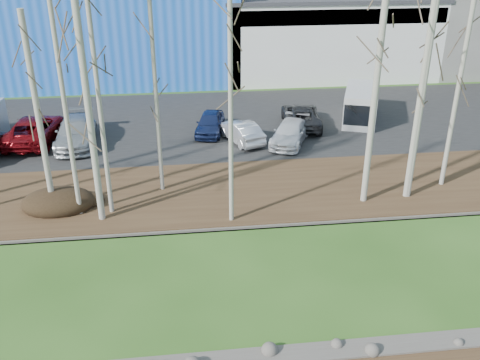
{
  "coord_description": "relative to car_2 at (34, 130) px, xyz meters",
  "views": [
    {
      "loc": [
        -1.23,
        -9.26,
        12.07
      ],
      "look_at": [
        1.21,
        10.72,
        2.5
      ],
      "focal_mm": 40.0,
      "sensor_mm": 36.0,
      "label": 1
    }
  ],
  "objects": [
    {
      "name": "river",
      "position": [
        9.93,
        -15.4,
        -0.93
      ],
      "size": [
        80.0,
        8.0,
        0.9
      ],
      "primitive_type": null,
      "color": "black",
      "rests_on": "ground"
    },
    {
      "name": "far_bank_rocks",
      "position": [
        9.93,
        -11.3,
        -0.93
      ],
      "size": [
        80.0,
        0.8,
        0.46
      ],
      "primitive_type": null,
      "color": "#47423D",
      "rests_on": "ground"
    },
    {
      "name": "far_bank",
      "position": [
        9.93,
        -8.1,
        -0.86
      ],
      "size": [
        80.0,
        7.0,
        0.15
      ],
      "primitive_type": "cube",
      "color": "#382616",
      "rests_on": "ground"
    },
    {
      "name": "parking_lot",
      "position": [
        9.93,
        2.4,
        -0.86
      ],
      "size": [
        80.0,
        14.0,
        0.14
      ],
      "primitive_type": "cube",
      "color": "black",
      "rests_on": "ground"
    },
    {
      "name": "building_blue",
      "position": [
        3.93,
        16.4,
        3.22
      ],
      "size": [
        20.4,
        12.24,
        8.3
      ],
      "color": "blue",
      "rests_on": "ground"
    },
    {
      "name": "building_white",
      "position": [
        21.93,
        16.38,
        2.48
      ],
      "size": [
        18.36,
        12.24,
        6.8
      ],
      "color": "silver",
      "rests_on": "ground"
    },
    {
      "name": "dirt_mound",
      "position": [
        2.94,
        -8.9,
        -0.45
      ],
      "size": [
        3.38,
        2.39,
        0.66
      ],
      "primitive_type": "ellipsoid",
      "color": "black",
      "rests_on": "far_bank"
    },
    {
      "name": "birch_2",
      "position": [
        2.71,
        -8.94,
        3.71
      ],
      "size": [
        0.27,
        0.27,
        8.98
      ],
      "color": "#B6B0A4",
      "rests_on": "far_bank"
    },
    {
      "name": "birch_3",
      "position": [
        5.44,
        -9.58,
        5.1
      ],
      "size": [
        0.2,
        0.2,
        11.75
      ],
      "color": "#B6B0A4",
      "rests_on": "far_bank"
    },
    {
      "name": "birch_4",
      "position": [
        5.07,
        -10.22,
        4.3
      ],
      "size": [
        0.29,
        0.29,
        10.17
      ],
      "color": "#B6B0A4",
      "rests_on": "far_bank"
    },
    {
      "name": "birch_5",
      "position": [
        7.74,
        -7.51,
        4.35
      ],
      "size": [
        0.2,
        0.2,
        10.26
      ],
      "color": "#B6B0A4",
      "rests_on": "far_bank"
    },
    {
      "name": "birch_6",
      "position": [
        10.86,
        -11.02,
        4.23
      ],
      "size": [
        0.2,
        0.2,
        10.02
      ],
      "color": "#B6B0A4",
      "rests_on": "far_bank"
    },
    {
      "name": "birch_7",
      "position": [
        17.37,
        -9.92,
        4.4
      ],
      "size": [
        0.29,
        0.29,
        10.37
      ],
      "color": "#B6B0A4",
      "rests_on": "far_bank"
    },
    {
      "name": "birch_8",
      "position": [
        19.66,
        -9.72,
        4.27
      ],
      "size": [
        0.27,
        0.27,
        10.1
      ],
      "color": "#B6B0A4",
      "rests_on": "far_bank"
    },
    {
      "name": "birch_9",
      "position": [
        21.92,
        -8.66,
        4.23
      ],
      "size": [
        0.23,
        0.23,
        10.03
      ],
      "color": "#B6B0A4",
      "rests_on": "far_bank"
    },
    {
      "name": "birch_10",
      "position": [
        19.58,
        -9.72,
        4.27
      ],
      "size": [
        0.27,
        0.27,
        10.1
      ],
      "color": "#B6B0A4",
      "rests_on": "far_bank"
    },
    {
      "name": "birch_11",
      "position": [
        4.02,
        -9.58,
        5.1
      ],
      "size": [
        0.2,
        0.2,
        11.75
      ],
      "color": "#B6B0A4",
      "rests_on": "far_bank"
    },
    {
      "name": "car_2",
      "position": [
        0.0,
        0.0,
        0.0
      ],
      "size": [
        3.05,
        5.88,
        1.58
      ],
      "primitive_type": "imported",
      "rotation": [
        0.0,
        0.0,
        3.07
      ],
      "color": "maroon",
      "rests_on": "parking_lot"
    },
    {
      "name": "car_3",
      "position": [
        2.55,
        -0.7,
        -0.01
      ],
      "size": [
        2.44,
        5.48,
        1.56
      ],
      "primitive_type": "imported",
      "rotation": [
        0.0,
        0.0,
        0.05
      ],
      "color": "#96999D",
      "rests_on": "parking_lot"
    },
    {
      "name": "car_4",
      "position": [
        10.71,
        0.22,
        -0.12
      ],
      "size": [
        2.39,
        4.17,
        1.34
      ],
      "primitive_type": "imported",
      "rotation": [
        0.0,
        0.0,
        -0.22
      ],
      "color": "navy",
      "rests_on": "parking_lot"
    },
    {
      "name": "car_5",
      "position": [
        12.46,
        -1.45,
        -0.14
      ],
      "size": [
        2.68,
        4.17,
        1.3
      ],
      "primitive_type": "imported",
      "rotation": [
        0.0,
        0.0,
        3.5
      ],
      "color": "silver",
      "rests_on": "parking_lot"
    },
    {
      "name": "car_6",
      "position": [
        16.73,
        0.85,
        -0.08
      ],
      "size": [
        3.0,
        5.38,
        1.42
      ],
      "primitive_type": "imported",
      "rotation": [
        0.0,
        0.0,
        3.01
      ],
      "color": "#28282B",
      "rests_on": "parking_lot"
    },
    {
      "name": "car_7",
      "position": [
        15.39,
        -2.04,
        -0.14
      ],
      "size": [
        3.49,
        4.81,
        1.29
      ],
      "primitive_type": "imported",
      "rotation": [
        0.0,
        0.0,
        -0.43
      ],
      "color": "silver",
      "rests_on": "parking_lot"
    },
    {
      "name": "van_white",
      "position": [
        20.91,
        1.39,
        0.29
      ],
      "size": [
        3.67,
        5.37,
        2.17
      ],
      "rotation": [
        0.0,
        0.0,
        -0.36
      ],
      "color": "white",
      "rests_on": "parking_lot"
    }
  ]
}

